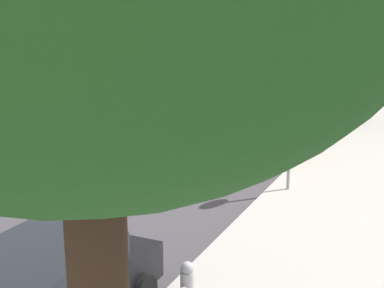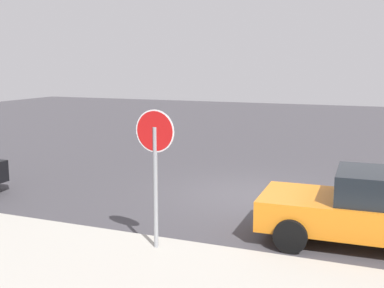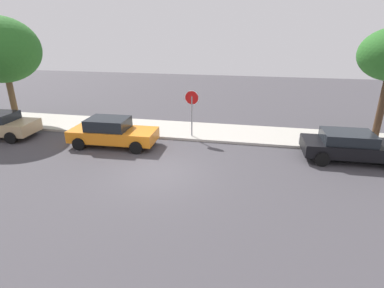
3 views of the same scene
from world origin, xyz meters
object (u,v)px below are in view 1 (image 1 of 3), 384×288
Objects in this scene: fire_hydrant at (187,283)px; parked_car_tan at (305,106)px; street_tree_mid_block at (364,22)px; parked_car_orange at (261,133)px; stop_sign at (291,125)px.

parked_car_tan is at bearing -173.67° from fire_hydrant.
street_tree_mid_block reaches higher than parked_car_tan.
parked_car_tan is 0.69× the size of street_tree_mid_block.
parked_car_orange is 9.04m from street_tree_mid_block.
stop_sign is at bearing 26.87° from parked_car_orange.
street_tree_mid_block reaches higher than stop_sign.
parked_car_orange is 6.31× the size of fire_hydrant.
street_tree_mid_block is (-11.69, 0.30, 2.76)m from stop_sign.
parked_car_orange is (-3.84, -1.94, -1.10)m from stop_sign.
street_tree_mid_block is 9.15× the size of fire_hydrant.
parked_car_orange is at bearing -153.13° from stop_sign.
parked_car_tan is 4.56m from street_tree_mid_block.
stop_sign is 6.03m from fire_hydrant.
street_tree_mid_block is 18.05m from fire_hydrant.
parked_car_orange is 7.02m from parked_car_tan.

